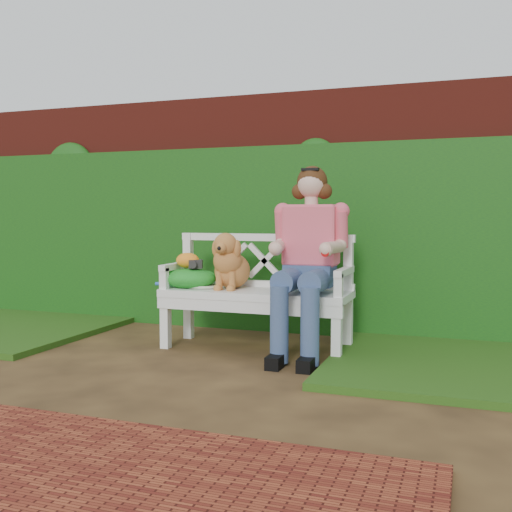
% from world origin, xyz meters
% --- Properties ---
extents(ground, '(60.00, 60.00, 0.00)m').
position_xyz_m(ground, '(0.00, 0.00, 0.00)').
color(ground, '#2F2013').
extents(brick_wall, '(10.00, 0.30, 2.20)m').
position_xyz_m(brick_wall, '(0.00, 1.90, 1.10)').
color(brick_wall, maroon).
rests_on(brick_wall, ground).
extents(ivy_hedge, '(10.00, 0.18, 1.70)m').
position_xyz_m(ivy_hedge, '(0.00, 1.68, 0.85)').
color(ivy_hedge, '#1C5E10').
rests_on(ivy_hedge, ground).
extents(garden_bench, '(1.62, 0.73, 0.48)m').
position_xyz_m(garden_bench, '(0.45, 0.88, 0.24)').
color(garden_bench, white).
rests_on(garden_bench, ground).
extents(seated_woman, '(0.85, 0.98, 1.45)m').
position_xyz_m(seated_woman, '(0.89, 0.86, 0.73)').
color(seated_woman, '#FC6377').
rests_on(seated_woman, ground).
extents(dog, '(0.45, 0.50, 0.46)m').
position_xyz_m(dog, '(0.23, 0.88, 0.71)').
color(dog, brown).
rests_on(dog, garden_bench).
extents(tennis_racket, '(0.66, 0.43, 0.03)m').
position_xyz_m(tennis_racket, '(-0.06, 0.87, 0.49)').
color(tennis_racket, white).
rests_on(tennis_racket, garden_bench).
extents(green_bag, '(0.54, 0.47, 0.16)m').
position_xyz_m(green_bag, '(-0.12, 0.84, 0.56)').
color(green_bag, green).
rests_on(green_bag, garden_bench).
extents(camera_item, '(0.13, 0.11, 0.07)m').
position_xyz_m(camera_item, '(-0.06, 0.85, 0.67)').
color(camera_item, '#262626').
rests_on(camera_item, green_bag).
extents(baseball_glove, '(0.23, 0.19, 0.13)m').
position_xyz_m(baseball_glove, '(-0.14, 0.86, 0.70)').
color(baseball_glove, orange).
rests_on(baseball_glove, green_bag).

